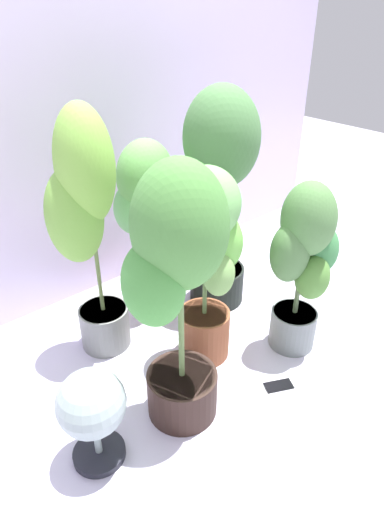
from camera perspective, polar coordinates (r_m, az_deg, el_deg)
ground_plane at (r=1.99m, az=3.54°, el=-13.12°), size 8.00×8.00×0.00m
mylar_back_wall at (r=2.17m, az=-12.50°, el=19.92°), size 3.20×0.01×2.00m
potted_plant_front_left at (r=1.40m, az=-2.21°, el=-3.20°), size 0.41×0.41×0.99m
potted_plant_center at (r=1.72m, az=1.85°, el=0.19°), size 0.36×0.35×0.86m
potted_plant_back_left at (r=1.76m, az=-13.51°, el=4.97°), size 0.34×0.31×1.07m
potted_plant_front_right at (r=1.86m, az=14.13°, el=-0.42°), size 0.33×0.26×0.78m
potted_plant_back_center at (r=2.06m, az=-5.71°, el=5.43°), size 0.36×0.27×0.85m
potted_plant_back_right at (r=2.03m, az=3.21°, el=9.83°), size 0.46×0.46×1.07m
cell_phone at (r=1.91m, az=11.03°, el=-16.06°), size 0.16×0.13×0.01m
floor_fan at (r=1.52m, az=-12.72°, el=-18.36°), size 0.31×0.31×0.37m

